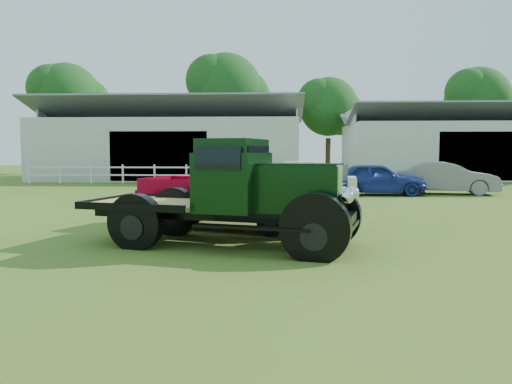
# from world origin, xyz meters

# --- Properties ---
(ground) EXTENTS (120.00, 120.00, 0.00)m
(ground) POSITION_xyz_m (0.00, 0.00, 0.00)
(ground) COLOR #47661C
(shed_left) EXTENTS (18.80, 10.20, 5.60)m
(shed_left) POSITION_xyz_m (-7.00, 26.00, 2.80)
(shed_left) COLOR silver
(shed_left) RESTS_ON ground
(shed_right) EXTENTS (16.80, 9.20, 5.20)m
(shed_right) POSITION_xyz_m (14.00, 27.00, 2.60)
(shed_right) COLOR silver
(shed_right) RESTS_ON ground
(fence_rail) EXTENTS (14.20, 0.16, 1.20)m
(fence_rail) POSITION_xyz_m (-8.00, 20.00, 0.60)
(fence_rail) COLOR white
(fence_rail) RESTS_ON ground
(tree_a) EXTENTS (6.30, 6.30, 10.50)m
(tree_a) POSITION_xyz_m (-18.00, 33.00, 5.25)
(tree_a) COLOR black
(tree_a) RESTS_ON ground
(tree_b) EXTENTS (6.90, 6.90, 11.50)m
(tree_b) POSITION_xyz_m (-4.00, 34.00, 5.75)
(tree_b) COLOR black
(tree_b) RESTS_ON ground
(tree_c) EXTENTS (5.40, 5.40, 9.00)m
(tree_c) POSITION_xyz_m (5.00, 33.00, 4.50)
(tree_c) COLOR black
(tree_c) RESTS_ON ground
(tree_d) EXTENTS (6.00, 6.00, 10.00)m
(tree_d) POSITION_xyz_m (18.00, 34.00, 5.00)
(tree_d) COLOR black
(tree_d) RESTS_ON ground
(vintage_flatbed) EXTENTS (6.15, 3.67, 2.28)m
(vintage_flatbed) POSITION_xyz_m (-0.33, -0.13, 1.14)
(vintage_flatbed) COLOR black
(vintage_flatbed) RESTS_ON ground
(red_pickup) EXTENTS (5.19, 3.45, 1.77)m
(red_pickup) POSITION_xyz_m (-0.57, 2.32, 0.88)
(red_pickup) COLOR maroon
(red_pickup) RESTS_ON ground
(white_pickup) EXTENTS (4.56, 2.22, 1.61)m
(white_pickup) POSITION_xyz_m (1.44, 7.66, 0.81)
(white_pickup) COLOR beige
(white_pickup) RESTS_ON ground
(misc_car_blue) EXTENTS (4.47, 1.98, 1.49)m
(misc_car_blue) POSITION_xyz_m (5.29, 12.59, 0.75)
(misc_car_blue) COLOR navy
(misc_car_blue) RESTS_ON ground
(misc_car_grey) EXTENTS (4.80, 2.40, 1.51)m
(misc_car_grey) POSITION_xyz_m (8.66, 13.22, 0.76)
(misc_car_grey) COLOR slate
(misc_car_grey) RESTS_ON ground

